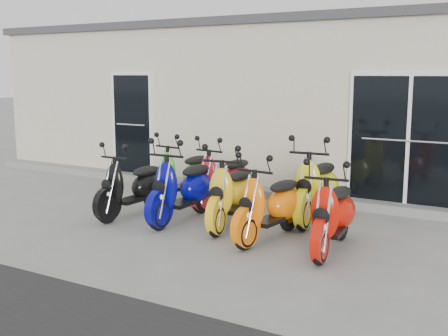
{
  "coord_description": "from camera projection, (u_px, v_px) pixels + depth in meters",
  "views": [
    {
      "loc": [
        4.59,
        -7.27,
        2.3
      ],
      "look_at": [
        0.0,
        0.6,
        0.75
      ],
      "focal_mm": 45.0,
      "sensor_mm": 36.0,
      "label": 1
    }
  ],
  "objects": [
    {
      "name": "building",
      "position": [
        324.0,
        103.0,
        13.02
      ],
      "size": [
        14.0,
        6.0,
        3.2
      ],
      "primitive_type": "cube",
      "color": "beige",
      "rests_on": "ground"
    },
    {
      "name": "scooter_back_red",
      "position": [
        224.0,
        171.0,
        9.65
      ],
      "size": [
        0.85,
        1.78,
        1.27
      ],
      "primitive_type": null,
      "rotation": [
        0.0,
        0.0,
        -0.14
      ],
      "color": "#B21927",
      "rests_on": "ground"
    },
    {
      "name": "front_step",
      "position": [
        262.0,
        192.0,
        10.56
      ],
      "size": [
        14.0,
        0.4,
        0.15
      ],
      "primitive_type": "cube",
      "color": "gray",
      "rests_on": "ground"
    },
    {
      "name": "roof_cap",
      "position": [
        326.0,
        29.0,
        12.73
      ],
      "size": [
        14.2,
        6.2,
        0.16
      ],
      "primitive_type": "cube",
      "color": "#3F3F42",
      "rests_on": "building"
    },
    {
      "name": "scooter_front_blue",
      "position": [
        182.0,
        179.0,
        8.71
      ],
      "size": [
        0.7,
        1.84,
        1.35
      ],
      "primitive_type": null,
      "rotation": [
        0.0,
        0.0,
        0.02
      ],
      "color": "#050677",
      "rests_on": "ground"
    },
    {
      "name": "ground",
      "position": [
        205.0,
        220.0,
        8.86
      ],
      "size": [
        80.0,
        80.0,
        0.0
      ],
      "primitive_type": "plane",
      "color": "gray",
      "rests_on": "ground"
    },
    {
      "name": "scooter_front_black",
      "position": [
        132.0,
        178.0,
        9.04
      ],
      "size": [
        0.67,
        1.7,
        1.24
      ],
      "primitive_type": null,
      "rotation": [
        0.0,
        0.0,
        -0.03
      ],
      "color": "black",
      "rests_on": "ground"
    },
    {
      "name": "scooter_front_orange_b",
      "position": [
        270.0,
        195.0,
        7.73
      ],
      "size": [
        0.82,
        1.78,
        1.27
      ],
      "primitive_type": null,
      "rotation": [
        0.0,
        0.0,
        -0.12
      ],
      "color": "orange",
      "rests_on": "ground"
    },
    {
      "name": "door_right",
      "position": [
        409.0,
        137.0,
        9.2
      ],
      "size": [
        2.02,
        0.08,
        2.22
      ],
      "primitive_type": "cube",
      "color": "black",
      "rests_on": "front_step"
    },
    {
      "name": "scooter_front_orange_a",
      "position": [
        232.0,
        184.0,
        8.39
      ],
      "size": [
        0.9,
        1.85,
        1.31
      ],
      "primitive_type": null,
      "rotation": [
        0.0,
        0.0,
        0.15
      ],
      "color": "yellow",
      "rests_on": "ground"
    },
    {
      "name": "scooter_back_yellow",
      "position": [
        317.0,
        177.0,
        8.71
      ],
      "size": [
        0.83,
        1.94,
        1.4
      ],
      "primitive_type": null,
      "rotation": [
        0.0,
        0.0,
        0.08
      ],
      "color": "#FDEF14",
      "rests_on": "ground"
    },
    {
      "name": "door_left",
      "position": [
        133.0,
        122.0,
        12.08
      ],
      "size": [
        1.07,
        0.08,
        2.22
      ],
      "primitive_type": "cube",
      "color": "black",
      "rests_on": "front_step"
    },
    {
      "name": "scooter_front_red",
      "position": [
        333.0,
        204.0,
        7.21
      ],
      "size": [
        0.79,
        1.78,
        1.27
      ],
      "primitive_type": null,
      "rotation": [
        0.0,
        0.0,
        0.1
      ],
      "color": "red",
      "rests_on": "ground"
    },
    {
      "name": "scooter_back_green",
      "position": [
        183.0,
        166.0,
        10.06
      ],
      "size": [
        0.88,
        1.81,
        1.28
      ],
      "primitive_type": null,
      "rotation": [
        0.0,
        0.0,
        -0.15
      ],
      "color": "#47E319",
      "rests_on": "ground"
    }
  ]
}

